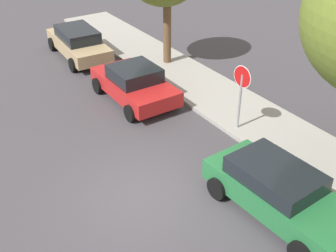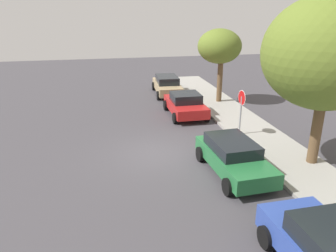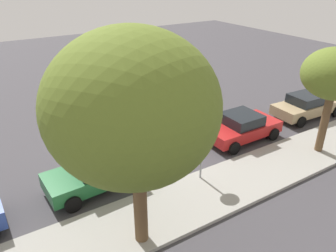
# 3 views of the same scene
# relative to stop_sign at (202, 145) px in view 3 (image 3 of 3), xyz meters

# --- Properties ---
(ground_plane) EXTENTS (60.00, 60.00, 0.00)m
(ground_plane) POSITION_rel_stop_sign_xyz_m (1.16, -4.42, -1.66)
(ground_plane) COLOR #423F44
(sidewalk_curb) EXTENTS (32.00, 2.74, 0.14)m
(sidewalk_curb) POSITION_rel_stop_sign_xyz_m (1.16, 0.93, -1.59)
(sidewalk_curb) COLOR #9E9B93
(sidewalk_curb) RESTS_ON ground_plane
(stop_sign) EXTENTS (0.75, 0.08, 2.43)m
(stop_sign) POSITION_rel_stop_sign_xyz_m (0.00, 0.00, 0.00)
(stop_sign) COLOR gray
(stop_sign) RESTS_ON ground_plane
(parked_car_green) EXTENTS (4.24, 2.14, 1.35)m
(parked_car_green) POSITION_rel_stop_sign_xyz_m (3.62, -1.84, -0.94)
(parked_car_green) COLOR #236B38
(parked_car_green) RESTS_ON ground_plane
(parked_car_red) EXTENTS (3.94, 2.12, 1.40)m
(parked_car_red) POSITION_rel_stop_sign_xyz_m (-3.94, -1.82, -0.96)
(parked_car_red) COLOR red
(parked_car_red) RESTS_ON ground_plane
(parked_car_tan) EXTENTS (4.50, 2.10, 1.40)m
(parked_car_tan) POSITION_rel_stop_sign_xyz_m (-9.24, -1.86, -0.93)
(parked_car_tan) COLOR tan
(parked_car_tan) RESTS_ON ground_plane
(street_tree_near_corner) EXTENTS (4.77, 4.77, 6.80)m
(street_tree_near_corner) POSITION_rel_stop_sign_xyz_m (3.65, 1.54, 2.97)
(street_tree_near_corner) COLOR brown
(street_tree_near_corner) RESTS_ON ground_plane
(street_tree_mid_block) EXTENTS (2.89, 2.89, 4.97)m
(street_tree_mid_block) POSITION_rel_stop_sign_xyz_m (-6.28, 1.06, 2.13)
(street_tree_mid_block) COLOR brown
(street_tree_mid_block) RESTS_ON ground_plane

